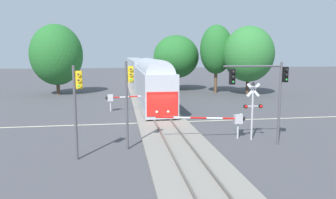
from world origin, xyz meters
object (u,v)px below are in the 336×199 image
(traffic_signal_near_right, at_px, (265,83))
(traffic_signal_median, at_px, (129,91))
(maple_right_background, at_px, (249,54))
(crossing_gate_far, at_px, (116,98))
(traffic_signal_near_left, at_px, (77,97))
(oak_far_right, at_px, (216,50))
(commuter_train, at_px, (140,72))
(crossing_gate_near, at_px, (227,119))
(pine_left_background, at_px, (57,55))
(crossing_signal_mast, at_px, (253,105))
(elm_centre_background, at_px, (176,57))

(traffic_signal_near_right, xyz_separation_m, traffic_signal_median, (-8.76, 0.47, -0.40))
(maple_right_background, bearing_deg, crossing_gate_far, -150.28)
(traffic_signal_near_left, xyz_separation_m, maple_right_background, (21.13, 26.18, 2.37))
(oak_far_right, bearing_deg, commuter_train, 134.77)
(crossing_gate_near, bearing_deg, traffic_signal_near_right, -46.05)
(maple_right_background, relative_size, pine_left_background, 0.97)
(traffic_signal_near_left, xyz_separation_m, oak_far_right, (17.10, 29.02, 3.05))
(commuter_train, distance_m, maple_right_background, 20.85)
(crossing_signal_mast, height_order, pine_left_background, pine_left_background)
(commuter_train, distance_m, traffic_signal_near_right, 39.52)
(commuter_train, height_order, crossing_signal_mast, commuter_train)
(traffic_signal_near_right, bearing_deg, crossing_gate_far, 124.63)
(traffic_signal_near_right, distance_m, oak_far_right, 28.56)
(elm_centre_background, distance_m, pine_left_background, 18.46)
(maple_right_background, distance_m, elm_centre_background, 11.75)
(pine_left_background, bearing_deg, traffic_signal_median, -71.63)
(traffic_signal_median, bearing_deg, elm_centre_background, 74.62)
(oak_far_right, bearing_deg, crossing_gate_far, -137.71)
(elm_centre_background, bearing_deg, commuter_train, 127.62)
(maple_right_background, xyz_separation_m, pine_left_background, (-27.87, 4.50, -0.11))
(oak_far_right, bearing_deg, traffic_signal_median, -117.31)
(maple_right_background, bearing_deg, elm_centre_background, 144.54)
(commuter_train, bearing_deg, crossing_gate_far, -99.34)
(crossing_gate_far, xyz_separation_m, traffic_signal_near_right, (9.76, -14.13, 2.73))
(traffic_signal_near_right, bearing_deg, traffic_signal_median, 176.90)
(commuter_train, height_order, crossing_gate_near, commuter_train)
(traffic_signal_near_left, xyz_separation_m, traffic_signal_median, (2.92, 1.56, 0.12))
(commuter_train, height_order, traffic_signal_near_left, commuter_train)
(crossing_gate_near, height_order, traffic_signal_near_right, traffic_signal_near_right)
(crossing_signal_mast, relative_size, traffic_signal_median, 0.74)
(traffic_signal_near_left, distance_m, traffic_signal_median, 3.31)
(crossing_gate_far, distance_m, traffic_signal_near_left, 15.50)
(traffic_signal_near_right, relative_size, elm_centre_background, 0.61)
(crossing_signal_mast, bearing_deg, traffic_signal_near_left, -168.09)
(traffic_signal_near_right, xyz_separation_m, maple_right_background, (9.45, 25.09, 1.85))
(crossing_gate_near, xyz_separation_m, pine_left_background, (-16.63, 27.73, 4.44))
(elm_centre_background, relative_size, pine_left_background, 0.87)
(crossing_signal_mast, distance_m, traffic_signal_near_right, 2.10)
(elm_centre_background, height_order, pine_left_background, pine_left_background)
(maple_right_background, xyz_separation_m, oak_far_right, (-4.03, 2.84, 0.68))
(traffic_signal_near_right, bearing_deg, traffic_signal_near_left, -174.67)
(crossing_gate_far, height_order, oak_far_right, oak_far_right)
(commuter_train, xyz_separation_m, traffic_signal_near_left, (-6.02, -40.18, 0.89))
(commuter_train, relative_size, crossing_gate_near, 10.38)
(oak_far_right, xyz_separation_m, pine_left_background, (-23.84, 1.66, -0.79))
(traffic_signal_near_left, bearing_deg, crossing_gate_near, 16.62)
(crossing_signal_mast, xyz_separation_m, elm_centre_background, (0.06, 30.57, 3.02))
(traffic_signal_near_right, xyz_separation_m, oak_far_right, (5.42, 27.93, 2.53))
(oak_far_right, height_order, elm_centre_background, oak_far_right)
(crossing_signal_mast, xyz_separation_m, maple_right_background, (9.63, 23.76, 3.47))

